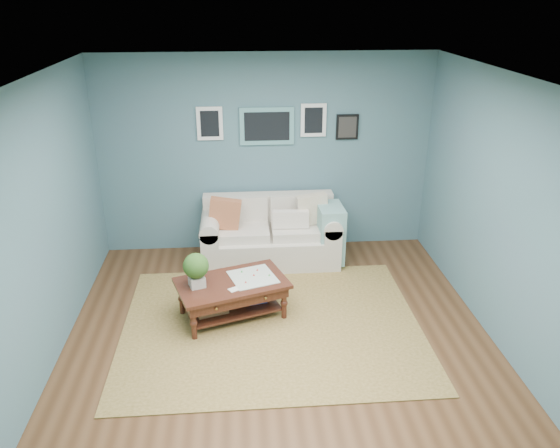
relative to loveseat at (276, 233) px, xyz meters
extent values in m
plane|color=brown|center=(-0.10, -2.02, -0.39)|extent=(5.00, 5.00, 0.00)
plane|color=white|center=(-0.10, -2.02, 2.31)|extent=(5.00, 5.00, 0.00)
cube|color=slate|center=(-0.10, 0.48, 0.96)|extent=(4.50, 0.02, 2.70)
cube|color=slate|center=(-0.10, -4.52, 0.96)|extent=(4.50, 0.02, 2.70)
cube|color=slate|center=(-2.35, -2.02, 0.96)|extent=(0.02, 5.00, 2.70)
cube|color=slate|center=(2.15, -2.02, 0.96)|extent=(0.02, 5.00, 2.70)
cube|color=#5C9A9B|center=(-0.08, 0.45, 1.36)|extent=(0.72, 0.03, 0.50)
cube|color=black|center=(-0.08, 0.43, 1.36)|extent=(0.60, 0.01, 0.38)
cube|color=white|center=(-0.83, 0.45, 1.41)|extent=(0.34, 0.03, 0.44)
cube|color=white|center=(0.54, 0.45, 1.43)|extent=(0.34, 0.03, 0.44)
cube|color=black|center=(1.00, 0.45, 1.33)|extent=(0.30, 0.03, 0.34)
cube|color=brown|center=(-0.17, -1.61, -0.38)|extent=(3.25, 2.60, 0.01)
cube|color=beige|center=(-0.08, -0.03, -0.19)|extent=(1.35, 0.84, 0.40)
cube|color=beige|center=(-0.08, 0.29, 0.24)|extent=(1.77, 0.21, 0.46)
cube|color=beige|center=(-0.87, -0.03, -0.10)|extent=(0.23, 0.84, 0.59)
cube|color=beige|center=(0.71, -0.03, -0.10)|extent=(0.23, 0.84, 0.59)
cylinder|color=beige|center=(-0.87, -0.03, 0.20)|extent=(0.25, 0.84, 0.25)
cylinder|color=beige|center=(0.71, -0.03, 0.20)|extent=(0.25, 0.84, 0.25)
cube|color=beige|center=(-0.44, -0.09, 0.07)|extent=(0.69, 0.53, 0.12)
cube|color=beige|center=(0.28, -0.09, 0.07)|extent=(0.69, 0.53, 0.12)
cube|color=beige|center=(-0.44, 0.17, 0.30)|extent=(0.69, 0.11, 0.34)
cube|color=beige|center=(0.28, 0.17, 0.30)|extent=(0.69, 0.11, 0.34)
cube|color=#BA4934|center=(-0.67, -0.08, 0.34)|extent=(0.46, 0.16, 0.45)
cube|color=beige|center=(0.49, -0.02, 0.34)|extent=(0.45, 0.17, 0.44)
cube|color=beige|center=(0.18, -0.13, 0.26)|extent=(0.48, 0.11, 0.23)
cube|color=#87BEB2|center=(0.71, -0.15, 0.05)|extent=(0.32, 0.52, 0.76)
cube|color=#33140D|center=(-0.59, -1.38, 0.04)|extent=(1.35, 1.03, 0.04)
cube|color=#33140D|center=(-0.59, -1.38, -0.04)|extent=(1.25, 0.93, 0.12)
cube|color=#33140D|center=(-0.59, -1.38, -0.28)|extent=(1.12, 0.81, 0.02)
sphere|color=gold|center=(-0.76, -1.77, -0.04)|extent=(0.03, 0.03, 0.03)
sphere|color=gold|center=(-0.23, -1.59, -0.04)|extent=(0.03, 0.03, 0.03)
cylinder|color=#33140D|center=(-1.00, -1.79, -0.19)|extent=(0.06, 0.06, 0.41)
cylinder|color=#33140D|center=(-0.02, -1.47, -0.19)|extent=(0.06, 0.06, 0.41)
cylinder|color=#33140D|center=(-1.17, -1.28, -0.19)|extent=(0.06, 0.06, 0.41)
cylinder|color=#33140D|center=(-0.18, -0.96, -0.19)|extent=(0.06, 0.06, 0.41)
cube|color=beige|center=(-0.96, -1.45, 0.12)|extent=(0.20, 0.20, 0.12)
sphere|color=#234816|center=(-0.96, -1.45, 0.30)|extent=(0.28, 0.28, 0.28)
cube|color=beige|center=(-0.36, -1.30, 0.06)|extent=(0.60, 0.60, 0.01)
cube|color=#A1714D|center=(-0.83, -1.45, -0.17)|extent=(0.40, 0.33, 0.20)
cube|color=#254193|center=(-0.33, -1.27, -0.21)|extent=(0.28, 0.24, 0.11)
camera|label=1|loc=(-0.48, -6.68, 3.03)|focal=35.00mm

